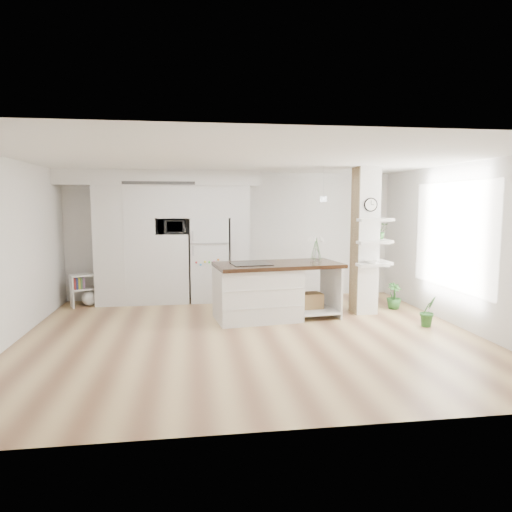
# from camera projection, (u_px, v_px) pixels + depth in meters

# --- Properties ---
(floor) EXTENTS (7.00, 6.00, 0.01)m
(floor) POSITION_uv_depth(u_px,v_px,m) (251.00, 336.00, 7.09)
(floor) COLOR tan
(floor) RESTS_ON ground
(room) EXTENTS (7.04, 6.04, 2.72)m
(room) POSITION_uv_depth(u_px,v_px,m) (250.00, 216.00, 6.87)
(room) COLOR white
(room) RESTS_ON ground
(cabinet_wall) EXTENTS (4.00, 0.71, 2.70)m
(cabinet_wall) POSITION_uv_depth(u_px,v_px,m) (164.00, 230.00, 9.34)
(cabinet_wall) COLOR silver
(cabinet_wall) RESTS_ON floor
(refrigerator) EXTENTS (0.78, 0.69, 1.75)m
(refrigerator) POSITION_uv_depth(u_px,v_px,m) (209.00, 259.00, 9.55)
(refrigerator) COLOR white
(refrigerator) RESTS_ON floor
(column) EXTENTS (0.69, 0.90, 2.70)m
(column) POSITION_uv_depth(u_px,v_px,m) (371.00, 241.00, 8.38)
(column) COLOR silver
(column) RESTS_ON floor
(window) EXTENTS (0.00, 2.40, 2.40)m
(window) POSITION_uv_depth(u_px,v_px,m) (452.00, 236.00, 7.69)
(window) COLOR white
(window) RESTS_ON room
(pendant_light) EXTENTS (0.12, 0.12, 0.10)m
(pendant_light) POSITION_uv_depth(u_px,v_px,m) (355.00, 199.00, 7.23)
(pendant_light) COLOR white
(pendant_light) RESTS_ON room
(kitchen_island) EXTENTS (2.32, 1.32, 1.56)m
(kitchen_island) POSITION_uv_depth(u_px,v_px,m) (264.00, 290.00, 8.06)
(kitchen_island) COLOR silver
(kitchen_island) RESTS_ON floor
(bookshelf) EXTENTS (0.62, 0.51, 0.64)m
(bookshelf) POSITION_uv_depth(u_px,v_px,m) (87.00, 292.00, 9.10)
(bookshelf) COLOR silver
(bookshelf) RESTS_ON floor
(floor_plant_a) EXTENTS (0.34, 0.30, 0.52)m
(floor_plant_a) POSITION_uv_depth(u_px,v_px,m) (428.00, 311.00, 7.59)
(floor_plant_a) COLOR #2C6528
(floor_plant_a) RESTS_ON floor
(floor_plant_b) EXTENTS (0.34, 0.34, 0.50)m
(floor_plant_b) POSITION_uv_depth(u_px,v_px,m) (394.00, 296.00, 8.87)
(floor_plant_b) COLOR #2C6528
(floor_plant_b) RESTS_ON floor
(microwave) EXTENTS (0.54, 0.37, 0.30)m
(microwave) POSITION_uv_depth(u_px,v_px,m) (172.00, 227.00, 9.31)
(microwave) COLOR #2D2D2D
(microwave) RESTS_ON cabinet_wall
(shelf_plant) EXTENTS (0.27, 0.23, 0.30)m
(shelf_plant) POSITION_uv_depth(u_px,v_px,m) (380.00, 231.00, 8.56)
(shelf_plant) COLOR #2C6528
(shelf_plant) RESTS_ON column
(decor_bowl) EXTENTS (0.22, 0.22, 0.05)m
(decor_bowl) POSITION_uv_depth(u_px,v_px,m) (371.00, 262.00, 8.18)
(decor_bowl) COLOR white
(decor_bowl) RESTS_ON column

